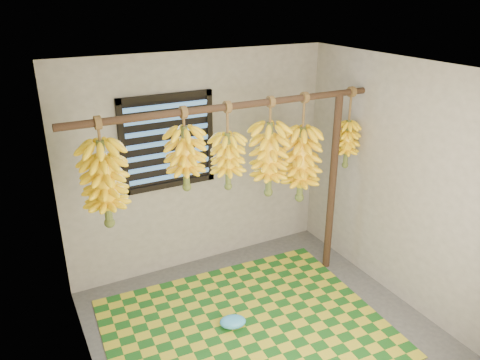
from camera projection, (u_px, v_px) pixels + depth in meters
floor at (268, 336)px, 4.31m from camera, size 3.00×3.00×0.01m
ceiling at (275, 71)px, 3.40m from camera, size 3.00×3.00×0.01m
wall_back at (199, 163)px, 5.09m from camera, size 3.00×0.01×2.40m
wall_left at (83, 266)px, 3.21m from camera, size 0.01×3.00×2.40m
wall_right at (405, 186)px, 4.50m from camera, size 0.01×3.00×2.40m
window at (168, 142)px, 4.80m from camera, size 1.00×0.04×1.00m
hanging_pole at (232, 106)px, 4.13m from camera, size 3.00×0.06×0.06m
support_post at (332, 186)px, 5.02m from camera, size 0.08×0.08×2.00m
woven_mat at (246, 327)px, 4.41m from camera, size 2.63×2.16×0.01m
plastic_bag at (233, 322)px, 4.39m from camera, size 0.30×0.25×0.10m
banana_bunch_a at (105, 184)px, 3.82m from camera, size 0.37×0.37×0.94m
banana_bunch_b at (185, 158)px, 4.09m from camera, size 0.35×0.35×0.75m
banana_bunch_c at (228, 161)px, 4.30m from camera, size 0.32×0.32×0.83m
banana_bunch_d at (269, 159)px, 4.51m from camera, size 0.36×0.36×0.98m
banana_bunch_e at (301, 164)px, 4.72m from camera, size 0.38×0.38×1.12m
banana_bunch_f at (347, 144)px, 4.92m from camera, size 0.25×0.25×0.86m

